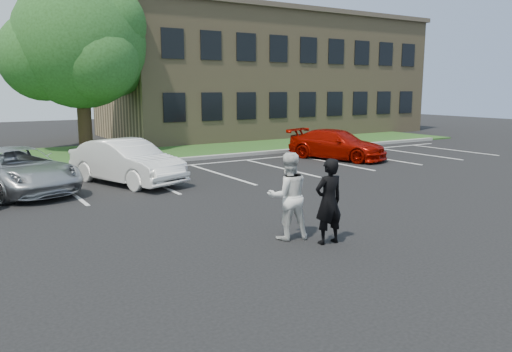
{
  "coord_description": "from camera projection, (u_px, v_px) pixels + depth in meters",
  "views": [
    {
      "loc": [
        -6.09,
        -8.65,
        3.28
      ],
      "look_at": [
        0.0,
        1.0,
        1.25
      ],
      "focal_mm": 35.0,
      "sensor_mm": 36.0,
      "label": 1
    }
  ],
  "objects": [
    {
      "name": "man_white_shirt",
      "position": [
        288.0,
        196.0,
        10.81
      ],
      "size": [
        1.1,
        0.96,
        1.91
      ],
      "primitive_type": "imported",
      "rotation": [
        0.0,
        0.0,
        2.85
      ],
      "color": "white",
      "rests_on": "ground"
    },
    {
      "name": "ground_plane",
      "position": [
        280.0,
        239.0,
        10.97
      ],
      "size": [
        90.0,
        90.0,
        0.0
      ],
      "primitive_type": "plane",
      "color": "black",
      "rests_on": "ground"
    },
    {
      "name": "car_red_compact",
      "position": [
        337.0,
        145.0,
        23.05
      ],
      "size": [
        3.4,
        5.03,
        1.35
      ],
      "primitive_type": "imported",
      "rotation": [
        0.0,
        0.0,
        0.35
      ],
      "color": "#980A01",
      "rests_on": "ground"
    },
    {
      "name": "office_building",
      "position": [
        265.0,
        75.0,
        35.91
      ],
      "size": [
        22.4,
        10.4,
        8.3
      ],
      "color": "#8B7855",
      "rests_on": "ground"
    },
    {
      "name": "car_silver_minivan",
      "position": [
        17.0,
        170.0,
        15.75
      ],
      "size": [
        3.68,
        5.53,
        1.41
      ],
      "primitive_type": "imported",
      "rotation": [
        0.0,
        0.0,
        0.29
      ],
      "color": "#A7AAAF",
      "rests_on": "ground"
    },
    {
      "name": "car_white_sedan",
      "position": [
        127.0,
        162.0,
        17.16
      ],
      "size": [
        3.07,
        4.86,
        1.51
      ],
      "primitive_type": "imported",
      "rotation": [
        0.0,
        0.0,
        0.35
      ],
      "color": "white",
      "rests_on": "ground"
    },
    {
      "name": "grass_strip",
      "position": [
        92.0,
        155.0,
        24.29
      ],
      "size": [
        44.0,
        8.0,
        0.08
      ],
      "primitive_type": "cube",
      "color": "#1E471A",
      "rests_on": "ground"
    },
    {
      "name": "stall_lines",
      "position": [
        177.0,
        174.0,
        19.16
      ],
      "size": [
        34.0,
        5.36,
        0.01
      ],
      "color": "silver",
      "rests_on": "ground"
    },
    {
      "name": "man_black_suit",
      "position": [
        329.0,
        201.0,
        10.49
      ],
      "size": [
        0.69,
        0.47,
        1.83
      ],
      "primitive_type": "imported",
      "rotation": [
        0.0,
        0.0,
        3.09
      ],
      "color": "black",
      "rests_on": "ground"
    },
    {
      "name": "curb",
      "position": [
        117.0,
        165.0,
        20.95
      ],
      "size": [
        40.0,
        0.3,
        0.15
      ],
      "primitive_type": "cube",
      "color": "gray",
      "rests_on": "ground"
    },
    {
      "name": "tree",
      "position": [
        81.0,
        46.0,
        25.35
      ],
      "size": [
        7.8,
        7.2,
        8.8
      ],
      "color": "black",
      "rests_on": "ground"
    }
  ]
}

